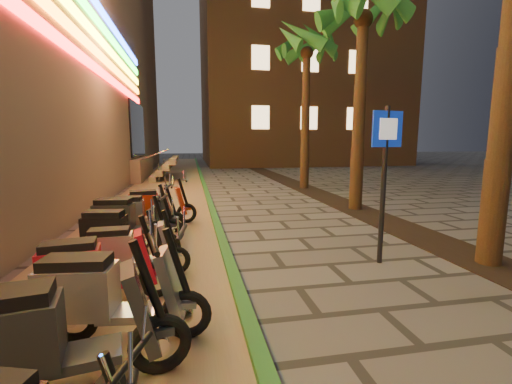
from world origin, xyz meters
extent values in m
plane|color=#474442|center=(0.00, 0.00, 0.00)|extent=(120.00, 120.00, 0.00)
cube|color=#8C7251|center=(-2.60, 10.00, 0.01)|extent=(3.40, 60.00, 0.01)
cube|color=#296726|center=(-0.90, 10.00, 0.05)|extent=(0.18, 60.00, 0.10)
cube|color=black|center=(3.60, 5.00, 0.01)|extent=(1.20, 40.00, 0.02)
cube|color=black|center=(-4.45, 18.00, 2.80)|extent=(0.08, 5.00, 3.00)
cube|color=gray|center=(-6.50, 18.00, 0.60)|extent=(5.00, 6.00, 1.20)
cube|color=#FF1414|center=(-4.45, 6.00, 4.50)|extent=(0.06, 26.00, 0.28)
cube|color=orange|center=(-4.45, 6.00, 5.05)|extent=(0.06, 26.00, 0.28)
cube|color=gray|center=(-3.50, 18.00, 0.15)|extent=(0.35, 5.00, 0.30)
cube|color=gray|center=(-3.15, 18.00, 0.45)|extent=(0.35, 5.00, 0.30)
cube|color=gray|center=(-2.80, 18.00, 0.75)|extent=(0.35, 5.00, 0.30)
cube|color=gray|center=(-2.45, 18.00, 1.05)|extent=(0.35, 5.00, 0.30)
cylinder|color=silver|center=(-3.90, 16.00, 1.25)|extent=(2.09, 0.06, 0.81)
cylinder|color=silver|center=(-3.90, 20.00, 1.25)|extent=(2.09, 0.06, 0.81)
cube|color=brown|center=(9.00, 32.00, 12.50)|extent=(18.00, 16.00, 25.00)
cube|color=#E5BC7E|center=(4.00, 23.97, 4.00)|extent=(1.40, 0.06, 1.80)
cube|color=#E5BC7E|center=(8.00, 23.97, 4.00)|extent=(1.40, 0.06, 1.80)
cube|color=#E5BC7E|center=(12.00, 23.97, 4.00)|extent=(1.40, 0.06, 1.80)
cube|color=#E5BC7E|center=(4.00, 23.97, 8.50)|extent=(1.40, 0.06, 1.80)
cube|color=#E5BC7E|center=(8.00, 23.97, 8.50)|extent=(1.40, 0.06, 1.80)
cube|color=#E5BC7E|center=(12.00, 23.97, 8.50)|extent=(1.40, 0.06, 1.80)
cube|color=#E5BC7E|center=(12.00, 23.97, 13.00)|extent=(1.40, 0.06, 1.80)
cylinder|color=#472D19|center=(3.60, 2.00, 2.73)|extent=(0.40, 0.40, 5.45)
cylinder|color=#472D19|center=(3.60, 7.00, 2.85)|extent=(0.40, 0.40, 5.70)
sphere|color=#472D19|center=(3.60, 7.00, 5.70)|extent=(0.56, 0.56, 0.56)
cone|color=#22581B|center=(4.49, 7.00, 6.15)|extent=(0.60, 1.93, 1.52)
cone|color=#22581B|center=(4.28, 7.57, 6.15)|extent=(1.70, 1.86, 1.52)
cone|color=#22581B|center=(3.75, 7.87, 6.15)|extent=(2.00, 0.93, 1.52)
cone|color=#22581B|center=(3.16, 7.77, 6.15)|extent=(1.97, 1.48, 1.52)
cone|color=#22581B|center=(2.77, 7.30, 6.15)|extent=(1.22, 2.02, 1.52)
cylinder|color=#472D19|center=(3.60, 12.00, 2.98)|extent=(0.40, 0.40, 5.95)
sphere|color=#472D19|center=(3.60, 12.00, 5.95)|extent=(0.56, 0.56, 0.56)
cone|color=#22581B|center=(4.49, 12.00, 6.40)|extent=(0.60, 1.93, 1.52)
cone|color=#22581B|center=(4.28, 12.57, 6.40)|extent=(1.70, 1.86, 1.52)
cone|color=#22581B|center=(3.75, 12.87, 6.40)|extent=(2.00, 0.93, 1.52)
cone|color=#22581B|center=(3.16, 12.77, 6.40)|extent=(1.97, 1.48, 1.52)
cone|color=#22581B|center=(2.77, 12.30, 6.40)|extent=(1.22, 2.02, 1.52)
cone|color=#22581B|center=(2.77, 11.70, 6.40)|extent=(1.22, 2.02, 1.52)
cone|color=#22581B|center=(3.16, 11.23, 6.40)|extent=(1.97, 1.48, 1.52)
cone|color=#22581B|center=(3.75, 11.13, 6.40)|extent=(2.00, 0.93, 1.52)
cone|color=#22581B|center=(4.28, 11.43, 6.40)|extent=(1.70, 1.86, 1.52)
cylinder|color=black|center=(1.75, 2.42, 1.36)|extent=(0.09, 0.09, 2.73)
cube|color=#0D2AAB|center=(1.75, 2.40, 2.35)|extent=(0.60, 0.13, 0.60)
cube|color=white|center=(1.75, 2.38, 2.35)|extent=(0.35, 0.08, 0.35)
cylinder|color=black|center=(-1.86, -1.20, 1.01)|extent=(0.19, 0.51, 0.04)
torus|color=black|center=(-1.84, 0.12, 0.29)|extent=(0.59, 0.22, 0.58)
cylinder|color=silver|center=(-1.84, 0.12, 0.29)|extent=(0.18, 0.14, 0.16)
cube|color=#2A2D30|center=(-2.46, -0.01, 0.34)|extent=(0.68, 0.49, 0.09)
cube|color=#2A2D30|center=(-2.98, -0.11, 0.62)|extent=(0.85, 0.57, 0.56)
cube|color=black|center=(-2.98, -0.11, 0.94)|extent=(0.75, 0.48, 0.13)
cube|color=#2A2D30|center=(-1.99, 0.09, 0.67)|extent=(0.38, 0.50, 0.79)
cylinder|color=black|center=(-1.91, 0.10, 0.90)|extent=(0.32, 0.14, 0.83)
cylinder|color=black|center=(-1.86, 0.11, 1.25)|extent=(0.17, 0.65, 0.05)
cube|color=#2A2D30|center=(-1.84, 0.12, 0.43)|extent=(0.27, 0.20, 0.07)
torus|color=black|center=(-2.80, 0.78, 0.28)|extent=(0.56, 0.17, 0.56)
cylinder|color=silver|center=(-2.80, 0.78, 0.28)|extent=(0.16, 0.12, 0.15)
torus|color=black|center=(-1.61, 0.65, 0.28)|extent=(0.56, 0.17, 0.56)
cylinder|color=silver|center=(-1.61, 0.65, 0.28)|extent=(0.16, 0.12, 0.15)
cube|color=#ADADB6|center=(-2.21, 0.72, 0.32)|extent=(0.62, 0.42, 0.09)
cube|color=#ADADB6|center=(-2.71, 0.77, 0.59)|extent=(0.79, 0.48, 0.53)
cube|color=black|center=(-2.71, 0.77, 0.90)|extent=(0.70, 0.41, 0.13)
cube|color=#ADADB6|center=(-1.76, 0.67, 0.64)|extent=(0.33, 0.46, 0.75)
cylinder|color=black|center=(-1.68, 0.66, 0.85)|extent=(0.30, 0.11, 0.79)
cylinder|color=black|center=(-1.63, 0.66, 1.20)|extent=(0.11, 0.62, 0.05)
cube|color=#ADADB6|center=(-1.61, 0.65, 0.41)|extent=(0.25, 0.17, 0.06)
torus|color=black|center=(-3.13, 1.57, 0.26)|extent=(0.53, 0.18, 0.52)
cylinder|color=silver|center=(-3.13, 1.57, 0.26)|extent=(0.15, 0.12, 0.14)
torus|color=black|center=(-2.01, 1.75, 0.26)|extent=(0.53, 0.18, 0.52)
cylinder|color=silver|center=(-2.01, 1.75, 0.26)|extent=(0.15, 0.12, 0.14)
cube|color=maroon|center=(-2.58, 1.66, 0.30)|extent=(0.60, 0.42, 0.08)
cube|color=maroon|center=(-3.05, 1.59, 0.55)|extent=(0.76, 0.49, 0.50)
cube|color=black|center=(-3.05, 1.59, 0.85)|extent=(0.67, 0.42, 0.12)
cube|color=maroon|center=(-2.15, 1.73, 0.60)|extent=(0.33, 0.44, 0.71)
cylinder|color=black|center=(-2.08, 1.74, 0.81)|extent=(0.28, 0.11, 0.75)
cylinder|color=black|center=(-2.03, 1.74, 1.13)|extent=(0.13, 0.58, 0.04)
cube|color=maroon|center=(-2.01, 1.75, 0.38)|extent=(0.24, 0.17, 0.06)
torus|color=black|center=(-2.83, 2.45, 0.24)|extent=(0.49, 0.12, 0.48)
cylinder|color=silver|center=(-2.83, 2.45, 0.24)|extent=(0.14, 0.10, 0.13)
torus|color=black|center=(-1.80, 2.51, 0.24)|extent=(0.49, 0.12, 0.48)
cylinder|color=silver|center=(-1.80, 2.51, 0.24)|extent=(0.14, 0.10, 0.13)
cube|color=#BABABE|center=(-2.33, 2.48, 0.28)|extent=(0.53, 0.35, 0.07)
cube|color=#BABABE|center=(-2.76, 2.46, 0.51)|extent=(0.67, 0.39, 0.46)
cube|color=black|center=(-2.76, 2.46, 0.78)|extent=(0.59, 0.33, 0.11)
cube|color=#BABABE|center=(-1.93, 2.51, 0.56)|extent=(0.27, 0.39, 0.65)
cylinder|color=black|center=(-1.86, 2.51, 0.74)|extent=(0.26, 0.08, 0.69)
cylinder|color=black|center=(-1.82, 2.51, 1.04)|extent=(0.07, 0.54, 0.04)
cube|color=#BABABE|center=(-1.80, 2.51, 0.35)|extent=(0.21, 0.14, 0.06)
torus|color=black|center=(-3.13, 3.43, 0.27)|extent=(0.54, 0.18, 0.53)
cylinder|color=silver|center=(-3.13, 3.43, 0.27)|extent=(0.16, 0.12, 0.14)
torus|color=black|center=(-1.99, 3.26, 0.27)|extent=(0.54, 0.18, 0.53)
cylinder|color=silver|center=(-1.99, 3.26, 0.27)|extent=(0.16, 0.12, 0.14)
cube|color=black|center=(-2.57, 3.34, 0.31)|extent=(0.61, 0.43, 0.08)
cube|color=black|center=(-3.05, 3.41, 0.57)|extent=(0.77, 0.49, 0.51)
cube|color=black|center=(-3.05, 3.41, 0.86)|extent=(0.68, 0.42, 0.12)
cube|color=black|center=(-2.13, 3.28, 0.62)|extent=(0.33, 0.45, 0.72)
cylinder|color=black|center=(-2.06, 3.27, 0.82)|extent=(0.29, 0.11, 0.76)
cylinder|color=black|center=(-2.01, 3.26, 1.15)|extent=(0.13, 0.60, 0.05)
cube|color=black|center=(-1.99, 3.26, 0.39)|extent=(0.24, 0.18, 0.06)
torus|color=black|center=(-3.18, 4.40, 0.28)|extent=(0.58, 0.18, 0.57)
cylinder|color=silver|center=(-3.18, 4.40, 0.28)|extent=(0.16, 0.13, 0.15)
torus|color=black|center=(-1.96, 4.26, 0.28)|extent=(0.58, 0.18, 0.57)
cylinder|color=silver|center=(-1.96, 4.26, 0.28)|extent=(0.16, 0.13, 0.15)
cube|color=#26282B|center=(-2.58, 4.33, 0.33)|extent=(0.64, 0.44, 0.09)
cube|color=#26282B|center=(-3.09, 4.39, 0.60)|extent=(0.81, 0.50, 0.55)
cube|color=black|center=(-3.09, 4.39, 0.92)|extent=(0.71, 0.43, 0.13)
cube|color=#26282B|center=(-2.12, 4.28, 0.65)|extent=(0.34, 0.47, 0.77)
cylinder|color=black|center=(-2.04, 4.27, 0.87)|extent=(0.31, 0.11, 0.81)
cylinder|color=black|center=(-1.99, 4.26, 1.22)|extent=(0.12, 0.63, 0.05)
cube|color=#26282B|center=(-1.96, 4.26, 0.41)|extent=(0.26, 0.18, 0.07)
torus|color=black|center=(-3.04, 5.21, 0.26)|extent=(0.52, 0.11, 0.52)
cylinder|color=silver|center=(-3.04, 5.21, 0.26)|extent=(0.14, 0.10, 0.14)
torus|color=black|center=(-1.93, 5.19, 0.26)|extent=(0.52, 0.11, 0.52)
cylinder|color=silver|center=(-1.93, 5.19, 0.26)|extent=(0.14, 0.10, 0.14)
cube|color=#95959C|center=(-2.49, 5.20, 0.30)|extent=(0.55, 0.34, 0.08)
cube|color=#95959C|center=(-2.96, 5.21, 0.55)|extent=(0.70, 0.39, 0.50)
cube|color=black|center=(-2.96, 5.21, 0.83)|extent=(0.62, 0.33, 0.12)
cube|color=#95959C|center=(-2.07, 5.19, 0.60)|extent=(0.27, 0.40, 0.70)
cylinder|color=black|center=(-2.00, 5.19, 0.80)|extent=(0.27, 0.07, 0.74)
cylinder|color=black|center=(-1.95, 5.19, 1.11)|extent=(0.05, 0.58, 0.04)
cube|color=#95959C|center=(-1.93, 5.19, 0.38)|extent=(0.22, 0.14, 0.06)
torus|color=black|center=(-2.79, 5.93, 0.27)|extent=(0.54, 0.18, 0.53)
cylinder|color=silver|center=(-2.79, 5.93, 0.27)|extent=(0.16, 0.12, 0.14)
torus|color=black|center=(-1.65, 6.10, 0.27)|extent=(0.54, 0.18, 0.53)
cylinder|color=silver|center=(-1.65, 6.10, 0.27)|extent=(0.16, 0.12, 0.14)
cube|color=maroon|center=(-2.23, 6.01, 0.31)|extent=(0.61, 0.43, 0.08)
cube|color=maroon|center=(-2.71, 5.94, 0.56)|extent=(0.77, 0.49, 0.51)
cube|color=black|center=(-2.71, 5.94, 0.86)|extent=(0.68, 0.42, 0.12)
cube|color=maroon|center=(-1.80, 6.08, 0.61)|extent=(0.33, 0.45, 0.72)
cylinder|color=black|center=(-1.72, 6.09, 0.82)|extent=(0.29, 0.11, 0.76)
cylinder|color=black|center=(-1.67, 6.10, 1.15)|extent=(0.14, 0.59, 0.05)
cube|color=maroon|center=(-1.65, 6.10, 0.39)|extent=(0.24, 0.18, 0.06)
camera|label=1|loc=(-1.52, -2.91, 2.14)|focal=24.00mm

